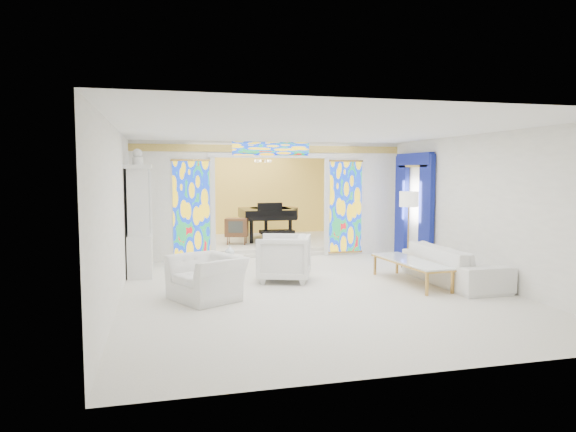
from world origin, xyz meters
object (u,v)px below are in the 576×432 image
object	(u,v)px
coffee_table	(411,262)
tv_console	(237,227)
armchair_left	(207,278)
armchair_right	(284,258)
china_cabinet	(140,221)
grand_piano	(270,214)
sofa	(454,264)

from	to	relation	value
coffee_table	tv_console	bearing A→B (deg)	118.24
armchair_left	tv_console	bearing A→B (deg)	138.10
armchair_right	tv_console	bearing A→B (deg)	-155.64
armchair_left	coffee_table	distance (m)	4.09
china_cabinet	grand_piano	size ratio (longest dim) A/B	0.94
tv_console	coffee_table	bearing A→B (deg)	-45.28
grand_piano	armchair_right	bearing A→B (deg)	-98.06
china_cabinet	grand_piano	bearing A→B (deg)	44.70
tv_console	grand_piano	bearing A→B (deg)	53.51
armchair_right	tv_console	world-z (taller)	armchair_right
armchair_left	tv_console	distance (m)	5.59
armchair_right	grand_piano	world-z (taller)	grand_piano
armchair_left	armchair_right	distance (m)	2.03
china_cabinet	sofa	distance (m)	6.70
sofa	grand_piano	world-z (taller)	grand_piano
tv_console	sofa	bearing A→B (deg)	-38.92
armchair_right	grand_piano	bearing A→B (deg)	-169.26
coffee_table	grand_piano	world-z (taller)	grand_piano
grand_piano	armchair_left	bearing A→B (deg)	-110.56
armchair_right	sofa	world-z (taller)	armchair_right
coffee_table	armchair_left	bearing A→B (deg)	-175.91
sofa	grand_piano	distance (m)	6.66
china_cabinet	tv_console	distance (m)	3.79
armchair_right	tv_console	distance (m)	4.29
tv_console	china_cabinet	bearing A→B (deg)	-115.85
coffee_table	tv_console	distance (m)	5.83
tv_console	armchair_right	bearing A→B (deg)	-68.85
china_cabinet	tv_console	world-z (taller)	china_cabinet
china_cabinet	armchair_right	xyz separation A→B (m)	(2.88, -1.49, -0.69)
grand_piano	tv_console	xyz separation A→B (m)	(-1.16, -0.87, -0.30)
china_cabinet	armchair_right	bearing A→B (deg)	-27.44
sofa	tv_console	bearing A→B (deg)	34.51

